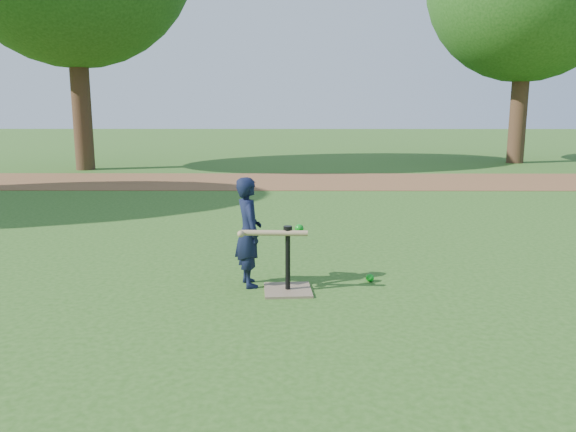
{
  "coord_description": "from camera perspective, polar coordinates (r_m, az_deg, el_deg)",
  "views": [
    {
      "loc": [
        -0.35,
        -5.29,
        1.66
      ],
      "look_at": [
        -0.38,
        -0.04,
        0.65
      ],
      "focal_mm": 35.0,
      "sensor_mm": 36.0,
      "label": 1
    }
  ],
  "objects": [
    {
      "name": "child",
      "position": [
        5.27,
        -4.03,
        -1.64
      ],
      "size": [
        0.35,
        0.44,
        1.04
      ],
      "primitive_type": "imported",
      "rotation": [
        0.0,
        0.0,
        1.89
      ],
      "color": "black",
      "rests_on": "ground"
    },
    {
      "name": "swing_action",
      "position": [
        5.07,
        -1.21,
        -1.65
      ],
      "size": [
        0.63,
        0.23,
        0.09
      ],
      "color": "tan",
      "rests_on": "ground"
    },
    {
      "name": "wiffle_ball_ground",
      "position": [
        5.54,
        8.32,
        -6.23
      ],
      "size": [
        0.08,
        0.08,
        0.08
      ],
      "primitive_type": "sphere",
      "color": "#0C8915",
      "rests_on": "ground"
    },
    {
      "name": "dirt_strip",
      "position": [
        12.9,
        1.95,
        3.55
      ],
      "size": [
        24.0,
        3.0,
        0.01
      ],
      "primitive_type": "cube",
      "color": "brown",
      "rests_on": "ground"
    },
    {
      "name": "batting_tee",
      "position": [
        5.19,
        -0.02,
        -6.5
      ],
      "size": [
        0.46,
        0.46,
        0.61
      ],
      "color": "#78644C",
      "rests_on": "ground"
    },
    {
      "name": "ground",
      "position": [
        5.55,
        3.99,
        -6.53
      ],
      "size": [
        80.0,
        80.0,
        0.0
      ],
      "primitive_type": "plane",
      "color": "#285116",
      "rests_on": "ground"
    }
  ]
}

